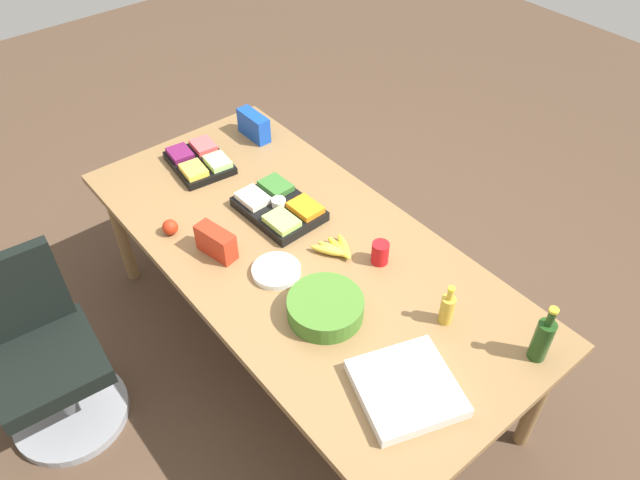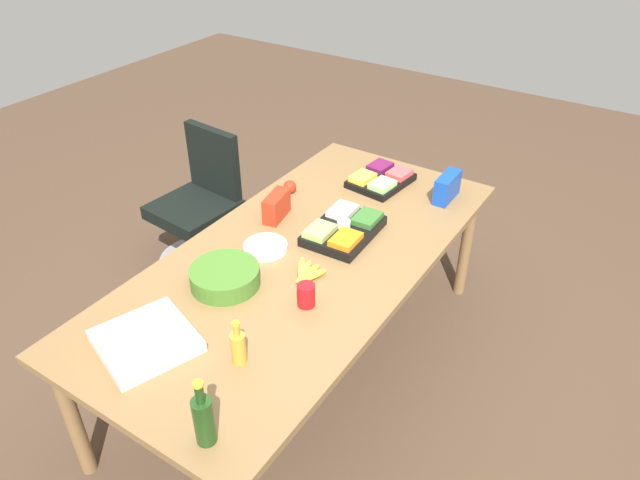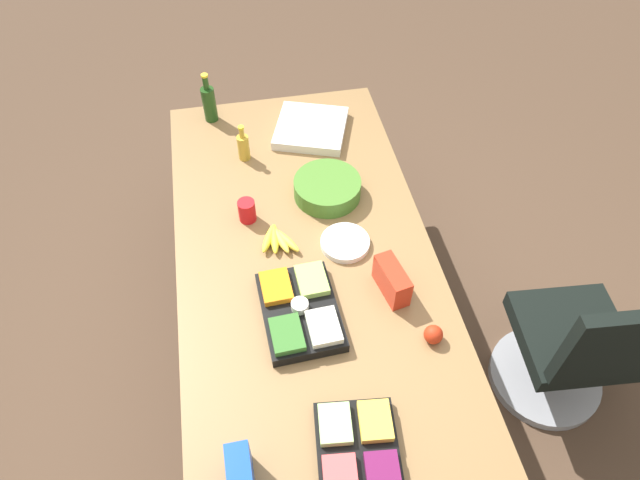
# 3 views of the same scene
# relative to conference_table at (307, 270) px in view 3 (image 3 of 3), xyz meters

# --- Properties ---
(ground_plane) EXTENTS (10.00, 10.00, 0.00)m
(ground_plane) POSITION_rel_conference_table_xyz_m (0.00, 0.00, -0.70)
(ground_plane) COLOR #4B3728
(conference_table) EXTENTS (2.39, 1.14, 0.77)m
(conference_table) POSITION_rel_conference_table_xyz_m (0.00, 0.00, 0.00)
(conference_table) COLOR olive
(conference_table) RESTS_ON ground
(office_chair) EXTENTS (0.56, 0.56, 0.94)m
(office_chair) POSITION_rel_conference_table_xyz_m (0.46, 1.16, -0.33)
(office_chair) COLOR gray
(office_chair) RESTS_ON ground
(fruit_platter) EXTENTS (0.39, 0.32, 0.07)m
(fruit_platter) POSITION_rel_conference_table_xyz_m (0.87, 0.02, 0.10)
(fruit_platter) COLOR black
(fruit_platter) RESTS_ON conference_table
(red_solo_cup) EXTENTS (0.08, 0.08, 0.11)m
(red_solo_cup) POSITION_rel_conference_table_xyz_m (-0.30, -0.23, 0.12)
(red_solo_cup) COLOR red
(red_solo_cup) RESTS_ON conference_table
(wine_bottle) EXTENTS (0.07, 0.07, 0.28)m
(wine_bottle) POSITION_rel_conference_table_xyz_m (-1.07, -0.34, 0.17)
(wine_bottle) COLOR #1C3F15
(wine_bottle) RESTS_ON conference_table
(banana_bunch) EXTENTS (0.20, 0.19, 0.04)m
(banana_bunch) POSITION_rel_conference_table_xyz_m (-0.12, -0.11, 0.09)
(banana_bunch) COLOR yellow
(banana_bunch) RESTS_ON conference_table
(pizza_box) EXTENTS (0.46, 0.46, 0.05)m
(pizza_box) POSITION_rel_conference_table_xyz_m (-0.86, 0.17, 0.09)
(pizza_box) COLOR silver
(pizza_box) RESTS_ON conference_table
(chip_bag_red) EXTENTS (0.21, 0.12, 0.14)m
(chip_bag_red) POSITION_rel_conference_table_xyz_m (0.22, 0.32, 0.13)
(chip_bag_red) COLOR red
(chip_bag_red) RESTS_ON conference_table
(apple_red) EXTENTS (0.10, 0.10, 0.08)m
(apple_red) POSITION_rel_conference_table_xyz_m (0.48, 0.42, 0.10)
(apple_red) COLOR #AF2912
(apple_red) RESTS_ON conference_table
(dressing_bottle) EXTENTS (0.06, 0.06, 0.20)m
(dressing_bottle) POSITION_rel_conference_table_xyz_m (-0.72, -0.20, 0.14)
(dressing_bottle) COLOR gold
(dressing_bottle) RESTS_ON conference_table
(paper_plate_stack) EXTENTS (0.25, 0.25, 0.03)m
(paper_plate_stack) POSITION_rel_conference_table_xyz_m (-0.06, 0.18, 0.08)
(paper_plate_stack) COLOR white
(paper_plate_stack) RESTS_ON conference_table
(veggie_tray) EXTENTS (0.43, 0.32, 0.09)m
(veggie_tray) POSITION_rel_conference_table_xyz_m (0.27, -0.08, 0.10)
(veggie_tray) COLOR black
(veggie_tray) RESTS_ON conference_table
(salad_bowl) EXTENTS (0.33, 0.33, 0.09)m
(salad_bowl) POSITION_rel_conference_table_xyz_m (-0.38, 0.17, 0.11)
(salad_bowl) COLOR #427126
(salad_bowl) RESTS_ON conference_table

